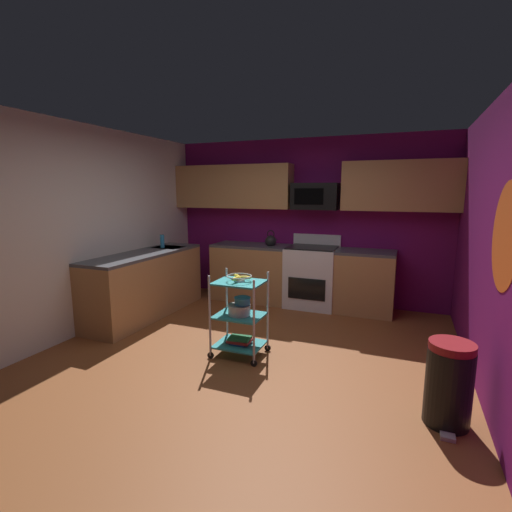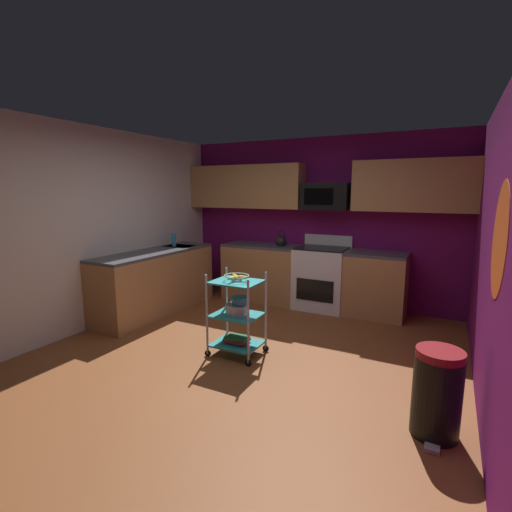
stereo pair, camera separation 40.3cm
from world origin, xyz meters
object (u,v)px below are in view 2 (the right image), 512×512
(rolling_cart, at_px, (237,315))
(dish_soap_bottle, at_px, (174,240))
(book_stack, at_px, (237,340))
(trash_can, at_px, (437,393))
(microwave, at_px, (326,196))
(mixing_bowl_large, at_px, (237,309))
(mixing_bowl_small, at_px, (240,300))
(fruit_bowl, at_px, (236,277))
(kettle, at_px, (281,241))
(oven_range, at_px, (322,277))

(rolling_cart, height_order, dish_soap_bottle, dish_soap_bottle)
(book_stack, xyz_separation_m, trash_can, (1.99, -0.52, 0.16))
(microwave, xyz_separation_m, dish_soap_bottle, (-2.15, -0.94, -0.68))
(microwave, height_order, trash_can, microwave)
(mixing_bowl_large, distance_m, mixing_bowl_small, 0.10)
(fruit_bowl, relative_size, dish_soap_bottle, 1.36)
(fruit_bowl, bearing_deg, trash_can, -14.67)
(rolling_cart, bearing_deg, trash_can, -14.67)
(microwave, height_order, mixing_bowl_small, microwave)
(mixing_bowl_small, relative_size, dish_soap_bottle, 0.91)
(fruit_bowl, distance_m, mixing_bowl_large, 0.36)
(book_stack, bearing_deg, rolling_cart, 0.00)
(microwave, bearing_deg, trash_can, -57.72)
(mixing_bowl_large, height_order, dish_soap_bottle, dish_soap_bottle)
(fruit_bowl, distance_m, kettle, 2.08)
(mixing_bowl_small, height_order, book_stack, mixing_bowl_small)
(fruit_bowl, bearing_deg, kettle, 100.45)
(dish_soap_bottle, xyz_separation_m, trash_can, (3.84, -1.73, -0.69))
(fruit_bowl, relative_size, book_stack, 1.08)
(book_stack, relative_size, trash_can, 0.38)
(fruit_bowl, xyz_separation_m, dish_soap_bottle, (-1.85, 1.21, 0.14))
(mixing_bowl_large, bearing_deg, kettle, 100.41)
(rolling_cart, bearing_deg, book_stack, 180.00)
(rolling_cart, height_order, mixing_bowl_large, rolling_cart)
(oven_range, xyz_separation_m, rolling_cart, (-0.30, -2.05, -0.03))
(microwave, distance_m, fruit_bowl, 2.33)
(book_stack, bearing_deg, trash_can, -14.67)
(microwave, bearing_deg, kettle, -170.95)
(mixing_bowl_large, xyz_separation_m, kettle, (-0.38, 2.05, 0.48))
(dish_soap_bottle, bearing_deg, mixing_bowl_small, -32.55)
(rolling_cart, bearing_deg, dish_soap_bottle, 146.78)
(kettle, height_order, dish_soap_bottle, kettle)
(oven_range, xyz_separation_m, dish_soap_bottle, (-2.15, -0.84, 0.54))
(oven_range, height_order, mixing_bowl_small, oven_range)
(mixing_bowl_large, relative_size, mixing_bowl_small, 1.38)
(mixing_bowl_large, xyz_separation_m, mixing_bowl_small, (0.03, 0.01, 0.10))
(kettle, bearing_deg, oven_range, 0.32)
(book_stack, distance_m, trash_can, 2.07)
(rolling_cart, relative_size, trash_can, 1.39)
(dish_soap_bottle, bearing_deg, trash_can, -24.27)
(mixing_bowl_large, bearing_deg, mixing_bowl_small, 19.28)
(oven_range, relative_size, mixing_bowl_small, 6.04)
(rolling_cart, bearing_deg, microwave, 81.98)
(rolling_cart, relative_size, mixing_bowl_small, 5.03)
(fruit_bowl, xyz_separation_m, book_stack, (-0.00, -0.00, -0.71))
(dish_soap_bottle, height_order, trash_can, dish_soap_bottle)
(fruit_bowl, bearing_deg, mixing_bowl_small, 20.22)
(mixing_bowl_small, xyz_separation_m, book_stack, (-0.03, -0.01, -0.45))
(microwave, xyz_separation_m, book_stack, (-0.30, -2.15, -1.53))
(mixing_bowl_large, height_order, book_stack, mixing_bowl_large)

